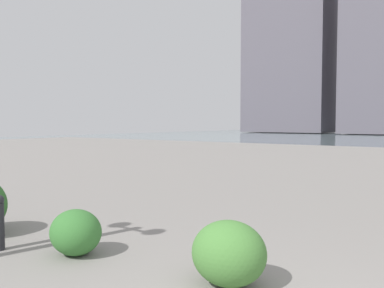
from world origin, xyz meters
TOP-DOWN VIEW (x-y plane):
  - building_annex at (25.68, -64.16)m, footprint 13.73×11.07m
  - shrub_low at (1.27, -1.29)m, footprint 0.76×0.68m
  - shrub_round at (3.24, -1.01)m, footprint 0.65×0.59m

SIDE VIEW (x-z plane):
  - shrub_round at x=3.24m, z-range 0.00..0.55m
  - shrub_low at x=1.27m, z-range 0.00..0.64m
  - building_annex at x=25.68m, z-range 0.00..22.96m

